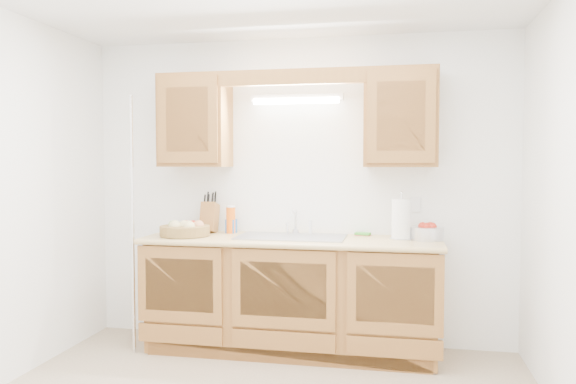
% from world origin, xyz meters
% --- Properties ---
extents(room, '(3.52, 3.50, 2.50)m').
position_xyz_m(room, '(0.00, 0.00, 1.25)').
color(room, tan).
rests_on(room, ground).
extents(base_cabinets, '(2.20, 0.60, 0.86)m').
position_xyz_m(base_cabinets, '(0.00, 1.20, 0.44)').
color(base_cabinets, '#9C672D').
rests_on(base_cabinets, ground).
extents(countertop, '(2.30, 0.63, 0.04)m').
position_xyz_m(countertop, '(0.00, 1.19, 0.88)').
color(countertop, tan).
rests_on(countertop, base_cabinets).
extents(upper_cabinet_left, '(0.55, 0.33, 0.75)m').
position_xyz_m(upper_cabinet_left, '(-0.83, 1.33, 1.83)').
color(upper_cabinet_left, '#9C672D').
rests_on(upper_cabinet_left, room).
extents(upper_cabinet_right, '(0.55, 0.33, 0.75)m').
position_xyz_m(upper_cabinet_right, '(0.83, 1.33, 1.83)').
color(upper_cabinet_right, '#9C672D').
rests_on(upper_cabinet_right, room).
extents(valance, '(2.20, 0.05, 0.12)m').
position_xyz_m(valance, '(0.00, 1.19, 2.14)').
color(valance, '#9C672D').
rests_on(valance, room).
extents(fluorescent_fixture, '(0.76, 0.08, 0.08)m').
position_xyz_m(fluorescent_fixture, '(0.00, 1.42, 2.00)').
color(fluorescent_fixture, white).
rests_on(fluorescent_fixture, room).
extents(sink, '(0.84, 0.46, 0.36)m').
position_xyz_m(sink, '(0.00, 1.21, 0.83)').
color(sink, '#9E9EA3').
rests_on(sink, countertop).
extents(wire_shelf_pole, '(0.03, 0.03, 2.00)m').
position_xyz_m(wire_shelf_pole, '(-1.20, 0.94, 1.00)').
color(wire_shelf_pole, silver).
rests_on(wire_shelf_pole, ground).
extents(outlet_plate, '(0.08, 0.01, 0.12)m').
position_xyz_m(outlet_plate, '(0.95, 1.49, 1.15)').
color(outlet_plate, white).
rests_on(outlet_plate, room).
extents(fruit_basket, '(0.51, 0.51, 0.12)m').
position_xyz_m(fruit_basket, '(-0.85, 1.13, 0.95)').
color(fruit_basket, olive).
rests_on(fruit_basket, countertop).
extents(knife_block, '(0.12, 0.20, 0.36)m').
position_xyz_m(knife_block, '(-0.73, 1.40, 1.03)').
color(knife_block, '#9C672D').
rests_on(knife_block, countertop).
extents(orange_canister, '(0.08, 0.08, 0.23)m').
position_xyz_m(orange_canister, '(-0.54, 1.37, 1.01)').
color(orange_canister, '#FC640E').
rests_on(orange_canister, countertop).
extents(soap_bottle, '(0.09, 0.09, 0.17)m').
position_xyz_m(soap_bottle, '(-0.54, 1.38, 0.98)').
color(soap_bottle, '#225CAB').
rests_on(soap_bottle, countertop).
extents(sponge, '(0.13, 0.10, 0.02)m').
position_xyz_m(sponge, '(0.54, 1.43, 0.91)').
color(sponge, '#CC333F').
rests_on(sponge, countertop).
extents(paper_towel, '(0.19, 0.19, 0.37)m').
position_xyz_m(paper_towel, '(0.84, 1.24, 1.05)').
color(paper_towel, silver).
rests_on(paper_towel, countertop).
extents(apple_bowl, '(0.30, 0.30, 0.13)m').
position_xyz_m(apple_bowl, '(1.03, 1.27, 0.96)').
color(apple_bowl, silver).
rests_on(apple_bowl, countertop).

